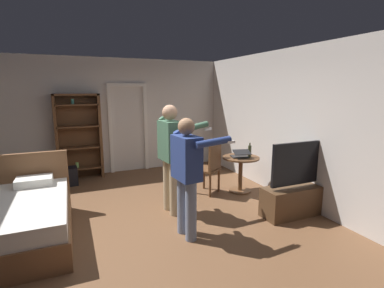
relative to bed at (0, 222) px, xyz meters
name	(u,v)px	position (x,y,z in m)	size (l,w,h in m)	color
ground_plane	(145,229)	(1.83, -0.35, -0.30)	(6.93, 6.93, 0.00)	brown
wall_back	(110,116)	(1.83, 2.86, 1.05)	(5.67, 0.12, 2.71)	silver
wall_right	(299,127)	(4.61, -0.35, 1.05)	(0.12, 6.54, 2.71)	silver
doorway_frame	(128,122)	(2.23, 2.78, 0.92)	(0.93, 0.08, 2.13)	white
bed	(0,222)	(0.00, 0.00, 0.00)	(1.70, 1.91, 1.02)	brown
bookshelf	(79,133)	(1.10, 2.64, 0.72)	(0.96, 0.32, 1.90)	brown
tv_flatscreen	(299,194)	(4.25, -0.82, 0.03)	(1.28, 0.40, 1.19)	#4C331E
side_table	(241,168)	(3.94, 0.43, 0.17)	(0.71, 0.71, 0.70)	brown
laptop	(240,155)	(3.90, 0.39, 0.45)	(0.39, 0.39, 0.16)	black
bottle_on_table	(250,151)	(4.08, 0.35, 0.52)	(0.06, 0.06, 0.28)	#3E4024
wooden_chair	(210,166)	(3.34, 0.56, 0.24)	(0.58, 0.58, 0.99)	brown
person_blue_shirt	(187,170)	(2.32, -0.77, 0.64)	(0.75, 0.60, 1.63)	slate
person_striped_shirt	(171,151)	(2.38, 0.06, 0.72)	(0.77, 0.60, 1.76)	tan
suitcase_dark	(63,177)	(0.72, 2.17, -0.11)	(0.56, 0.30, 0.38)	black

